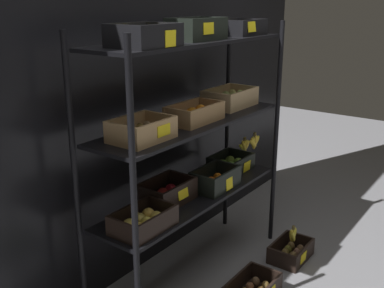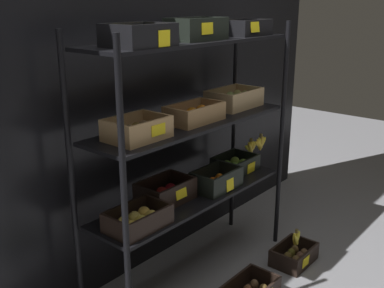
# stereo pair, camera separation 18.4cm
# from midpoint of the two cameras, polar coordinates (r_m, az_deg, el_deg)

# --- Properties ---
(ground_plane) EXTENTS (10.00, 10.00, 0.00)m
(ground_plane) POSITION_cam_midpoint_polar(r_m,az_deg,el_deg) (3.22, -1.71, -15.80)
(ground_plane) COLOR gray
(storefront_wall) EXTENTS (3.89, 0.12, 2.86)m
(storefront_wall) POSITION_cam_midpoint_polar(r_m,az_deg,el_deg) (2.98, -8.29, 10.85)
(storefront_wall) COLOR black
(storefront_wall) RESTS_ON ground_plane
(display_rack) EXTENTS (1.62, 0.45, 1.67)m
(display_rack) POSITION_cam_midpoint_polar(r_m,az_deg,el_deg) (2.79, -1.68, 2.12)
(display_rack) COLOR black
(display_rack) RESTS_ON ground_plane
(crate_ground_center_kiwi) EXTENTS (0.32, 0.23, 0.13)m
(crate_ground_center_kiwi) POSITION_cam_midpoint_polar(r_m,az_deg,el_deg) (3.40, 10.65, -13.16)
(crate_ground_center_kiwi) COLOR black
(crate_ground_center_kiwi) RESTS_ON ground_plane
(banana_bunch_loose) EXTENTS (0.11, 0.05, 0.13)m
(banana_bunch_loose) POSITION_cam_midpoint_polar(r_m,az_deg,el_deg) (3.35, 10.90, -11.11)
(banana_bunch_loose) COLOR brown
(banana_bunch_loose) RESTS_ON crate_ground_center_kiwi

